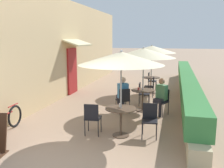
{
  "coord_description": "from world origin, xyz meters",
  "views": [
    {
      "loc": [
        2.2,
        -4.27,
        2.55
      ],
      "look_at": [
        0.15,
        3.86,
        1.0
      ],
      "focal_mm": 40.0,
      "sensor_mm": 36.0,
      "label": 1
    }
  ],
  "objects": [
    {
      "name": "patio_table_far",
      "position": [
        1.16,
        7.27,
        0.56
      ],
      "size": [
        0.82,
        0.82,
        0.76
      ],
      "color": "brown",
      "rests_on": "ground_plane"
    },
    {
      "name": "cafe_chair_near_right",
      "position": [
        0.15,
        1.72,
        0.52
      ],
      "size": [
        0.43,
        0.43,
        0.87
      ],
      "rotation": [
        0.0,
        0.0,
        6.37
      ],
      "color": "black",
      "rests_on": "ground_plane"
    },
    {
      "name": "coffee_cup_mid",
      "position": [
        1.01,
        4.25,
        0.8
      ],
      "size": [
        0.07,
        0.07,
        0.09
      ],
      "color": "#B73D3D",
      "rests_on": "patio_table_mid"
    },
    {
      "name": "patio_table_near",
      "position": [
        0.89,
        1.85,
        0.56
      ],
      "size": [
        0.82,
        0.82,
        0.76
      ],
      "color": "brown",
      "rests_on": "ground_plane"
    },
    {
      "name": "cafe_chair_near_left",
      "position": [
        1.63,
        1.99,
        0.52
      ],
      "size": [
        0.43,
        0.43,
        0.87
      ],
      "rotation": [
        0.0,
        0.0,
        3.22
      ],
      "color": "black",
      "rests_on": "ground_plane"
    },
    {
      "name": "cafe_chair_mid_right",
      "position": [
        1.85,
        4.01,
        0.52
      ],
      "size": [
        0.54,
        0.54,
        0.87
      ],
      "rotation": [
        0.0,
        0.0,
        8.94
      ],
      "color": "black",
      "rests_on": "ground_plane"
    },
    {
      "name": "cafe_chair_far_left",
      "position": [
        1.09,
        8.02,
        0.52
      ],
      "size": [
        0.4,
        0.4,
        0.87
      ],
      "rotation": [
        0.0,
        0.0,
        4.7
      ],
      "color": "black",
      "rests_on": "ground_plane"
    },
    {
      "name": "cafe_chair_mid_back",
      "position": [
        1.05,
        5.04,
        0.52
      ],
      "size": [
        0.41,
        0.41,
        0.87
      ],
      "rotation": [
        0.0,
        0.0,
        11.03
      ],
      "color": "black",
      "rests_on": "ground_plane"
    },
    {
      "name": "seated_patron_mid_left",
      "position": [
        0.5,
        3.92,
        0.69
      ],
      "size": [
        0.48,
        0.51,
        1.25
      ],
      "rotation": [
        0.0,
        0.0,
        6.84
      ],
      "color": "#23232D",
      "rests_on": "ground_plane"
    },
    {
      "name": "patio_table_mid",
      "position": [
        1.15,
        4.29,
        0.56
      ],
      "size": [
        0.82,
        0.82,
        0.76
      ],
      "color": "brown",
      "rests_on": "ground_plane"
    },
    {
      "name": "patio_umbrella_mid",
      "position": [
        1.15,
        4.29,
        2.05
      ],
      "size": [
        2.18,
        2.18,
        2.26
      ],
      "color": "#B7B7BC",
      "rests_on": "ground_plane"
    },
    {
      "name": "seated_patron_mid_right",
      "position": [
        1.8,
        3.91,
        0.69
      ],
      "size": [
        0.47,
        0.5,
        1.25
      ],
      "rotation": [
        0.0,
        0.0,
        8.94
      ],
      "color": "#23232D",
      "rests_on": "ground_plane"
    },
    {
      "name": "coffee_cup_near",
      "position": [
        0.85,
        1.98,
        0.8
      ],
      "size": [
        0.07,
        0.07,
        0.09
      ],
      "color": "white",
      "rests_on": "patio_table_near"
    },
    {
      "name": "cafe_chair_far_right",
      "position": [
        1.23,
        6.52,
        0.52
      ],
      "size": [
        0.4,
        0.4,
        0.87
      ],
      "rotation": [
        0.0,
        0.0,
        7.84
      ],
      "color": "black",
      "rests_on": "ground_plane"
    },
    {
      "name": "ground_plane",
      "position": [
        0.0,
        0.0,
        0.0
      ],
      "size": [
        120.0,
        120.0,
        0.0
      ],
      "primitive_type": "plane",
      "color": "#9E7F66"
    },
    {
      "name": "bicycle_leaning",
      "position": [
        -2.2,
        1.22,
        0.34
      ],
      "size": [
        0.13,
        1.7,
        0.73
      ],
      "rotation": [
        0.0,
        0.0,
        0.04
      ],
      "color": "black",
      "rests_on": "ground_plane"
    },
    {
      "name": "cafe_chair_mid_left",
      "position": [
        0.56,
        3.83,
        0.52
      ],
      "size": [
        0.55,
        0.55,
        0.87
      ],
      "rotation": [
        0.0,
        0.0,
        6.84
      ],
      "color": "black",
      "rests_on": "ground_plane"
    },
    {
      "name": "patio_umbrella_far",
      "position": [
        1.16,
        7.27,
        2.05
      ],
      "size": [
        2.18,
        2.18,
        2.26
      ],
      "color": "#B7B7BC",
      "rests_on": "ground_plane"
    },
    {
      "name": "cafe_facade_wall",
      "position": [
        -2.54,
        6.96,
        2.09
      ],
      "size": [
        0.98,
        14.2,
        4.2
      ],
      "color": "#D6B784",
      "rests_on": "ground_plane"
    },
    {
      "name": "planter_hedge",
      "position": [
        2.75,
        7.0,
        0.54
      ],
      "size": [
        0.6,
        13.2,
        1.01
      ],
      "color": "tan",
      "rests_on": "ground_plane"
    },
    {
      "name": "patio_umbrella_near",
      "position": [
        0.89,
        1.85,
        2.05
      ],
      "size": [
        2.18,
        2.18,
        2.26
      ],
      "color": "#B7B7BC",
      "rests_on": "ground_plane"
    }
  ]
}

